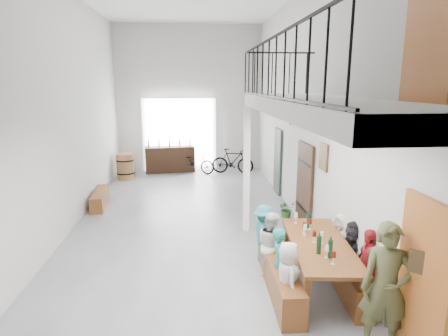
{
  "coord_description": "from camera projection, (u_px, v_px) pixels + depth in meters",
  "views": [
    {
      "loc": [
        0.1,
        -8.59,
        3.33
      ],
      "look_at": [
        0.79,
        -0.5,
        1.5
      ],
      "focal_mm": 30.0,
      "sensor_mm": 36.0,
      "label": 1
    }
  ],
  "objects": [
    {
      "name": "floor",
      "position": [
        190.0,
        224.0,
        9.07
      ],
      "size": [
        12.0,
        12.0,
        0.0
      ],
      "primitive_type": "plane",
      "color": "slate",
      "rests_on": "ground"
    },
    {
      "name": "room_walls",
      "position": [
        187.0,
        74.0,
        8.29
      ],
      "size": [
        12.0,
        12.0,
        12.0
      ],
      "color": "silver",
      "rests_on": "ground"
    },
    {
      "name": "gateway_portal",
      "position": [
        180.0,
        135.0,
        14.5
      ],
      "size": [
        2.8,
        0.08,
        2.8
      ],
      "primitive_type": "cube",
      "color": "white",
      "rests_on": "ground"
    },
    {
      "name": "right_wall_decor",
      "position": [
        330.0,
        170.0,
        7.1
      ],
      "size": [
        0.07,
        8.28,
        5.07
      ],
      "color": "#A55823",
      "rests_on": "ground"
    },
    {
      "name": "balcony",
      "position": [
        319.0,
        109.0,
        5.55
      ],
      "size": [
        1.52,
        5.62,
        4.0
      ],
      "color": "white",
      "rests_on": "ground"
    },
    {
      "name": "tasting_table",
      "position": [
        319.0,
        247.0,
        6.15
      ],
      "size": [
        1.15,
        2.34,
        0.79
      ],
      "rotation": [
        0.0,
        0.0,
        -0.1
      ],
      "color": "brown",
      "rests_on": "ground"
    },
    {
      "name": "bench_inner",
      "position": [
        279.0,
        274.0,
        6.17
      ],
      "size": [
        0.44,
        2.3,
        0.53
      ],
      "primitive_type": "cube",
      "rotation": [
        0.0,
        0.0,
        -0.03
      ],
      "color": "brown",
      "rests_on": "ground"
    },
    {
      "name": "bench_wall",
      "position": [
        342.0,
        270.0,
        6.31
      ],
      "size": [
        0.48,
        2.28,
        0.52
      ],
      "primitive_type": "cube",
      "rotation": [
        0.0,
        0.0,
        -0.08
      ],
      "color": "brown",
      "rests_on": "ground"
    },
    {
      "name": "tableware",
      "position": [
        315.0,
        235.0,
        6.12
      ],
      "size": [
        0.24,
        1.72,
        0.35
      ],
      "color": "black",
      "rests_on": "tasting_table"
    },
    {
      "name": "side_bench",
      "position": [
        100.0,
        199.0,
        10.41
      ],
      "size": [
        0.46,
        1.52,
        0.42
      ],
      "primitive_type": "cube",
      "rotation": [
        0.0,
        0.0,
        0.09
      ],
      "color": "brown",
      "rests_on": "ground"
    },
    {
      "name": "oak_barrel",
      "position": [
        125.0,
        166.0,
        13.32
      ],
      "size": [
        0.63,
        0.63,
        0.92
      ],
      "color": "olive",
      "rests_on": "ground"
    },
    {
      "name": "serving_counter",
      "position": [
        170.0,
        159.0,
        14.39
      ],
      "size": [
        1.92,
        0.75,
        0.99
      ],
      "primitive_type": "cube",
      "rotation": [
        0.0,
        0.0,
        0.12
      ],
      "color": "#321E0E",
      "rests_on": "ground"
    },
    {
      "name": "counter_bottles",
      "position": [
        169.0,
        143.0,
        14.28
      ],
      "size": [
        1.63,
        0.22,
        0.28
      ],
      "color": "black",
      "rests_on": "serving_counter"
    },
    {
      "name": "guest_left_a",
      "position": [
        287.0,
        278.0,
        5.46
      ],
      "size": [
        0.38,
        0.56,
        1.12
      ],
      "primitive_type": "imported",
      "rotation": [
        0.0,
        0.0,
        1.62
      ],
      "color": "silver",
      "rests_on": "ground"
    },
    {
      "name": "guest_left_b",
      "position": [
        280.0,
        263.0,
        5.89
      ],
      "size": [
        0.37,
        0.47,
        1.16
      ],
      "primitive_type": "imported",
      "rotation": [
        0.0,
        0.0,
        1.34
      ],
      "color": "#237473",
      "rests_on": "ground"
    },
    {
      "name": "guest_left_c",
      "position": [
        272.0,
        245.0,
        6.49
      ],
      "size": [
        0.61,
        0.7,
        1.2
      ],
      "primitive_type": "imported",
      "rotation": [
        0.0,
        0.0,
        1.89
      ],
      "color": "silver",
      "rests_on": "ground"
    },
    {
      "name": "guest_left_d",
      "position": [
        264.0,
        234.0,
        7.04
      ],
      "size": [
        0.52,
        0.78,
        1.14
      ],
      "primitive_type": "imported",
      "rotation": [
        0.0,
        0.0,
        1.71
      ],
      "color": "#237473",
      "rests_on": "ground"
    },
    {
      "name": "guest_right_a",
      "position": [
        368.0,
        268.0,
        5.65
      ],
      "size": [
        0.37,
        0.75,
        1.24
      ],
      "primitive_type": "imported",
      "rotation": [
        0.0,
        0.0,
        -1.66
      ],
      "color": "#A81C20",
      "rests_on": "ground"
    },
    {
      "name": "guest_right_b",
      "position": [
        352.0,
        253.0,
        6.26
      ],
      "size": [
        0.67,
        1.1,
        1.13
      ],
      "primitive_type": "imported",
      "rotation": [
        0.0,
        0.0,
        -1.23
      ],
      "color": "black",
      "rests_on": "ground"
    },
    {
      "name": "guest_right_c",
      "position": [
        341.0,
        241.0,
        6.84
      ],
      "size": [
        0.44,
        0.57,
        1.05
      ],
      "primitive_type": "imported",
      "rotation": [
        0.0,
        0.0,
        -1.36
      ],
      "color": "silver",
      "rests_on": "ground"
    },
    {
      "name": "host_standing",
      "position": [
        386.0,
        288.0,
        4.65
      ],
      "size": [
        0.72,
        0.59,
        1.7
      ],
      "primitive_type": "imported",
      "rotation": [
        0.0,
        0.0,
        -0.34
      ],
      "color": "#474B2A",
      "rests_on": "ground"
    },
    {
      "name": "potted_plant",
      "position": [
        287.0,
        209.0,
        9.49
      ],
      "size": [
        0.5,
        0.46,
        0.47
      ],
      "primitive_type": "imported",
      "rotation": [
        0.0,
        0.0,
        0.25
      ],
      "color": "#1D551B",
      "rests_on": "ground"
    },
    {
      "name": "bicycle_near",
      "position": [
        195.0,
        162.0,
        14.22
      ],
      "size": [
        1.69,
        1.26,
        0.85
      ],
      "primitive_type": "imported",
      "rotation": [
        0.0,
        0.0,
        1.08
      ],
      "color": "black",
      "rests_on": "ground"
    },
    {
      "name": "bicycle_far",
      "position": [
        233.0,
        161.0,
        14.13
      ],
      "size": [
        1.65,
        0.82,
        0.96
      ],
      "primitive_type": "imported",
      "rotation": [
        0.0,
        0.0,
        1.33
      ],
      "color": "black",
      "rests_on": "ground"
    }
  ]
}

